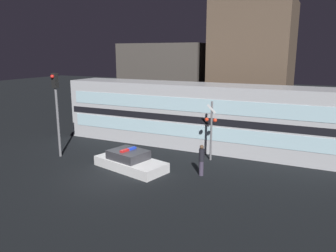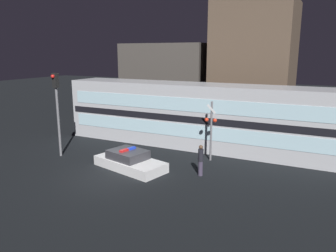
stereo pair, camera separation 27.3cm
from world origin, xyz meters
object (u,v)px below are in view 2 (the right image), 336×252
object	(u,v)px
train	(199,116)
pedestrian	(201,160)
traffic_light_corner	(57,103)
police_car	(130,161)
crossing_signal_near	(211,127)

from	to	relation	value
train	pedestrian	xyz separation A→B (m)	(2.14, -5.25, -1.33)
pedestrian	traffic_light_corner	world-z (taller)	traffic_light_corner
train	police_car	distance (m)	6.53
traffic_light_corner	train	bearing A→B (deg)	39.88
police_car	pedestrian	distance (m)	4.14
traffic_light_corner	pedestrian	bearing A→B (deg)	4.52
police_car	crossing_signal_near	xyz separation A→B (m)	(3.68, 3.40, 1.66)
crossing_signal_near	pedestrian	bearing A→B (deg)	-82.02
pedestrian	crossing_signal_near	xyz separation A→B (m)	(-0.37, 2.67, 1.21)
pedestrian	traffic_light_corner	size ratio (longest dim) A/B	0.32
crossing_signal_near	traffic_light_corner	distance (m)	9.66
train	crossing_signal_near	bearing A→B (deg)	-55.58
pedestrian	traffic_light_corner	xyz separation A→B (m)	(-9.31, -0.74, 2.57)
police_car	traffic_light_corner	distance (m)	6.07
train	traffic_light_corner	xyz separation A→B (m)	(-7.17, -5.99, 1.24)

